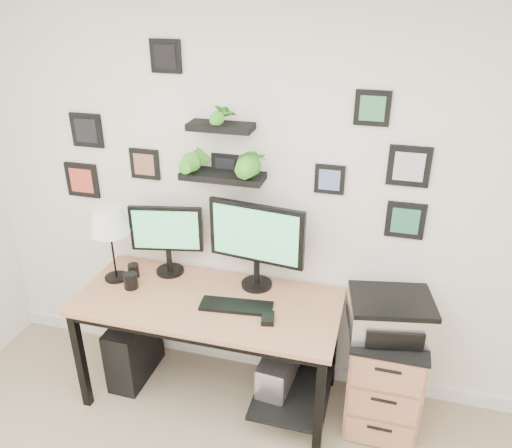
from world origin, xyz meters
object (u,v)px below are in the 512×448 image
(monitor_right, at_px, (256,239))
(mug, at_px, (131,281))
(monitor_left, at_px, (167,235))
(pc_tower_grey, at_px, (279,379))
(desk, at_px, (216,314))
(table_lamp, at_px, (109,223))
(pc_tower_black, at_px, (134,348))
(printer, at_px, (390,314))
(file_cabinet, at_px, (385,375))

(monitor_right, height_order, mug, monitor_right)
(monitor_left, height_order, pc_tower_grey, monitor_left)
(desk, relative_size, table_lamp, 3.21)
(desk, xyz_separation_m, monitor_right, (0.21, 0.19, 0.46))
(pc_tower_black, relative_size, printer, 0.88)
(pc_tower_grey, relative_size, printer, 0.82)
(monitor_left, bearing_deg, monitor_right, -0.71)
(table_lamp, relative_size, pc_tower_black, 1.09)
(mug, relative_size, pc_tower_black, 0.22)
(pc_tower_grey, bearing_deg, file_cabinet, 5.52)
(desk, bearing_deg, mug, -176.17)
(desk, bearing_deg, pc_tower_black, 179.94)
(printer, bearing_deg, monitor_left, 174.90)
(pc_tower_black, bearing_deg, pc_tower_grey, 0.63)
(monitor_right, bearing_deg, mug, -163.31)
(pc_tower_grey, bearing_deg, desk, 179.43)
(desk, relative_size, monitor_right, 2.64)
(file_cabinet, xyz_separation_m, printer, (-0.02, 0.01, 0.44))
(desk, xyz_separation_m, file_cabinet, (1.05, 0.06, -0.29))
(file_cabinet, bearing_deg, printer, 144.45)
(desk, distance_m, pc_tower_black, 0.73)
(table_lamp, xyz_separation_m, file_cabinet, (1.75, 0.02, -0.81))
(monitor_left, distance_m, mug, 0.36)
(pc_tower_black, height_order, file_cabinet, file_cabinet)
(monitor_left, distance_m, monitor_right, 0.60)
(pc_tower_black, distance_m, printer, 1.73)
(desk, distance_m, pc_tower_grey, 0.59)
(desk, bearing_deg, monitor_left, 153.02)
(pc_tower_black, distance_m, file_cabinet, 1.67)
(mug, bearing_deg, pc_tower_grey, 1.95)
(mug, relative_size, file_cabinet, 0.15)
(desk, distance_m, monitor_left, 0.59)
(table_lamp, height_order, pc_tower_grey, table_lamp)
(monitor_right, xyz_separation_m, pc_tower_black, (-0.82, -0.19, -0.86))
(monitor_left, relative_size, mug, 4.80)
(mug, distance_m, pc_tower_grey, 1.13)
(desk, relative_size, mug, 16.15)
(monitor_left, height_order, table_lamp, table_lamp)
(desk, relative_size, monitor_left, 3.37)
(desk, distance_m, monitor_right, 0.54)
(mug, bearing_deg, monitor_right, 16.69)
(table_lamp, bearing_deg, file_cabinet, 0.59)
(monitor_right, distance_m, mug, 0.84)
(printer, bearing_deg, file_cabinet, -35.55)
(table_lamp, distance_m, printer, 1.77)
(table_lamp, relative_size, file_cabinet, 0.74)
(pc_tower_black, xyz_separation_m, file_cabinet, (1.66, 0.06, 0.11))
(monitor_left, height_order, pc_tower_black, monitor_left)
(desk, xyz_separation_m, printer, (1.04, 0.07, 0.15))
(table_lamp, bearing_deg, monitor_right, 9.40)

